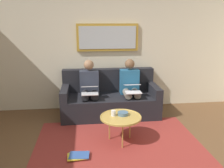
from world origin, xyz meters
name	(u,v)px	position (x,y,z in m)	size (l,w,h in m)	color
wall_rear	(107,49)	(0.00, -2.60, 1.30)	(6.00, 0.12, 2.60)	beige
area_rug	(118,143)	(0.00, -0.85, 0.00)	(2.60, 1.80, 0.01)	maroon
couch	(110,99)	(0.00, -2.12, 0.31)	(1.94, 0.90, 0.90)	black
framed_mirror	(108,37)	(0.00, -2.51, 1.55)	(1.30, 0.05, 0.57)	#B7892D
coffee_table	(121,117)	(-0.05, -0.90, 0.42)	(0.65, 0.65, 0.44)	tan
cup	(113,113)	(0.07, -0.94, 0.48)	(0.07, 0.07, 0.09)	silver
bowl	(123,114)	(-0.09, -0.96, 0.46)	(0.17, 0.17, 0.05)	slate
person_left	(130,86)	(-0.41, -2.05, 0.61)	(0.38, 0.58, 1.14)	#235B84
laptop_white	(133,88)	(-0.41, -1.81, 0.63)	(0.30, 0.35, 0.15)	white
person_right	(89,87)	(0.41, -2.05, 0.61)	(0.38, 0.58, 1.14)	#2D3342
laptop_silver	(90,90)	(0.41, -1.80, 0.62)	(0.31, 0.33, 0.14)	silver
magazine_stack	(78,156)	(0.62, -0.52, 0.03)	(0.32, 0.26, 0.04)	red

